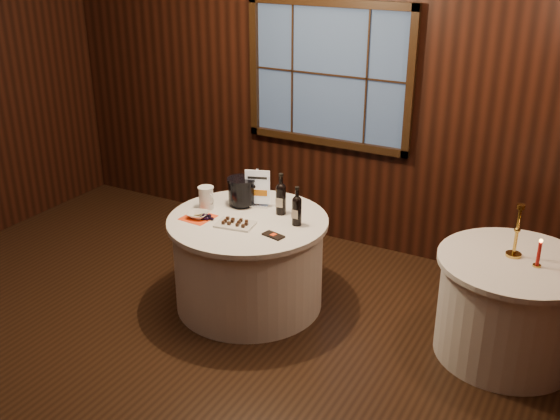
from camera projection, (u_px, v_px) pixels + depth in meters
The scene contains 16 objects.
ground at pixel (177, 367), 4.67m from camera, with size 6.00×6.00×0.00m, color black.
back_wall at pixel (330, 85), 6.06m from camera, with size 6.00×0.10×3.00m.
main_table at pixel (249, 262), 5.32m from camera, with size 1.28×1.28×0.77m.
side_table at pixel (509, 307), 4.68m from camera, with size 1.08×1.08×0.77m.
sign_stand at pixel (257, 194), 5.36m from camera, with size 0.20×0.15×0.33m.
port_bottle_left at pixel (281, 197), 5.21m from camera, with size 0.08×0.09×0.34m.
port_bottle_right at pixel (297, 209), 5.02m from camera, with size 0.07×0.08×0.31m.
ice_bucket at pixel (242, 191), 5.37m from camera, with size 0.23×0.23×0.24m.
chocolate_plate at pixel (235, 223), 5.05m from camera, with size 0.32×0.24×0.04m.
chocolate_box at pixel (273, 235), 4.87m from camera, with size 0.17×0.08×0.01m, color black.
grape_bunch at pixel (206, 217), 5.14m from camera, with size 0.19×0.09×0.04m.
glass_pitcher at pixel (206, 197), 5.33m from camera, with size 0.17×0.13×0.19m.
orange_napkin at pixel (198, 217), 5.19m from camera, with size 0.23×0.23×0.00m, color #FC4315.
cracker_bowl at pixel (198, 215), 5.18m from camera, with size 0.16×0.16×0.04m, color silver.
brass_candlestick at pixel (516, 238), 4.53m from camera, with size 0.11×0.11×0.39m.
red_candle at pixel (538, 256), 4.41m from camera, with size 0.06×0.06×0.21m.
Camera 1 is at (2.50, -3.02, 2.87)m, focal length 42.00 mm.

